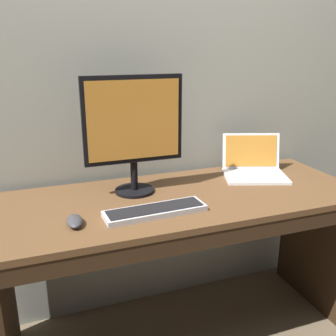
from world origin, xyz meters
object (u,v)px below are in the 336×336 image
(laptop_white, at_px, (254,168))
(wired_keyboard, at_px, (155,211))
(computer_mouse, at_px, (75,221))
(external_monitor, at_px, (134,128))

(laptop_white, xyz_separation_m, wired_keyboard, (-0.64, -0.29, -0.03))
(laptop_white, bearing_deg, computer_mouse, -163.90)
(wired_keyboard, height_order, computer_mouse, computer_mouse)
(laptop_white, distance_m, wired_keyboard, 0.71)
(external_monitor, xyz_separation_m, computer_mouse, (-0.31, -0.25, -0.29))
(computer_mouse, bearing_deg, external_monitor, 41.22)
(external_monitor, bearing_deg, computer_mouse, -141.22)
(external_monitor, bearing_deg, laptop_white, 2.66)
(external_monitor, xyz_separation_m, wired_keyboard, (0.01, -0.26, -0.30))
(laptop_white, height_order, external_monitor, external_monitor)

